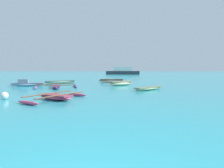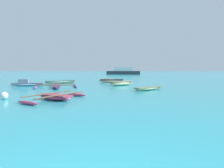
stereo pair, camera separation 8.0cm
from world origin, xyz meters
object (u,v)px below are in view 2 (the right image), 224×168
(moored_boat_1, at_px, (27,84))
(mooring_buoy_1, at_px, (4,96))
(moored_boat_3, at_px, (112,80))
(distant_ferry, at_px, (123,71))
(moored_boat_6, at_px, (56,86))
(moored_boat_4, at_px, (149,88))
(moored_boat_2, at_px, (121,83))
(moored_boat_0, at_px, (55,97))
(moored_boat_5, at_px, (61,82))

(moored_boat_1, distance_m, mooring_buoy_1, 9.43)
(moored_boat_3, distance_m, distant_ferry, 34.18)
(moored_boat_3, distance_m, moored_boat_6, 9.92)
(distant_ferry, bearing_deg, moored_boat_4, -87.12)
(moored_boat_4, bearing_deg, moored_boat_1, 121.65)
(moored_boat_2, xyz_separation_m, distant_ferry, (0.21, 39.82, 0.66))
(moored_boat_4, height_order, mooring_buoy_1, mooring_buoy_1)
(moored_boat_0, relative_size, moored_boat_1, 1.19)
(moored_boat_1, distance_m, distant_ferry, 42.39)
(moored_boat_2, height_order, moored_boat_3, moored_boat_2)
(distant_ferry, bearing_deg, moored_boat_6, -98.84)
(mooring_buoy_1, relative_size, distant_ferry, 0.04)
(mooring_buoy_1, xyz_separation_m, distant_ferry, (7.38, 50.06, 0.69))
(moored_boat_2, xyz_separation_m, moored_boat_4, (2.44, -4.51, -0.10))
(moored_boat_2, bearing_deg, moored_boat_4, -99.90)
(moored_boat_2, height_order, moored_boat_6, moored_boat_2)
(moored_boat_1, relative_size, moored_boat_3, 0.87)
(mooring_buoy_1, bearing_deg, moored_boat_6, 84.24)
(moored_boat_0, relative_size, mooring_buoy_1, 9.44)
(moored_boat_3, relative_size, distant_ferry, 0.41)
(mooring_buoy_1, bearing_deg, moored_boat_5, 92.37)
(moored_boat_5, relative_size, distant_ferry, 0.36)
(moored_boat_0, xyz_separation_m, moored_boat_4, (6.38, 5.77, -0.01))
(moored_boat_5, bearing_deg, mooring_buoy_1, -121.58)
(moored_boat_1, height_order, distant_ferry, distant_ferry)
(moored_boat_1, xyz_separation_m, moored_boat_6, (3.68, -1.57, -0.11))
(moored_boat_6, xyz_separation_m, mooring_buoy_1, (-0.75, -7.39, 0.07))
(moored_boat_4, bearing_deg, moored_boat_6, 125.45)
(moored_boat_2, bearing_deg, distant_ferry, 51.35)
(moored_boat_3, relative_size, moored_boat_6, 0.91)
(moored_boat_2, relative_size, moored_boat_5, 0.79)
(moored_boat_3, xyz_separation_m, moored_boat_4, (3.81, -10.20, -0.05))
(moored_boat_2, relative_size, moored_boat_3, 0.71)
(moored_boat_0, xyz_separation_m, mooring_buoy_1, (-3.23, 0.04, 0.05))
(moored_boat_2, relative_size, distant_ferry, 0.29)
(moored_boat_1, relative_size, distant_ferry, 0.35)
(moored_boat_4, distance_m, mooring_buoy_1, 11.19)
(moored_boat_4, xyz_separation_m, moored_boat_5, (-10.15, 7.26, 0.04))
(moored_boat_3, xyz_separation_m, moored_boat_6, (-5.05, -8.53, -0.06))
(moored_boat_4, height_order, moored_boat_5, moored_boat_5)
(moored_boat_1, bearing_deg, moored_boat_5, 43.91)
(moored_boat_0, distance_m, moored_boat_6, 7.84)
(moored_boat_5, height_order, mooring_buoy_1, mooring_buoy_1)
(moored_boat_4, relative_size, moored_boat_5, 0.80)
(moored_boat_2, bearing_deg, moored_boat_6, 165.57)
(moored_boat_5, xyz_separation_m, mooring_buoy_1, (0.54, -12.99, 0.02))
(moored_boat_1, bearing_deg, moored_boat_2, -8.11)
(moored_boat_0, bearing_deg, distant_ferry, 113.64)
(mooring_buoy_1, distance_m, distant_ferry, 50.61)
(moored_boat_5, bearing_deg, moored_boat_2, -53.58)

